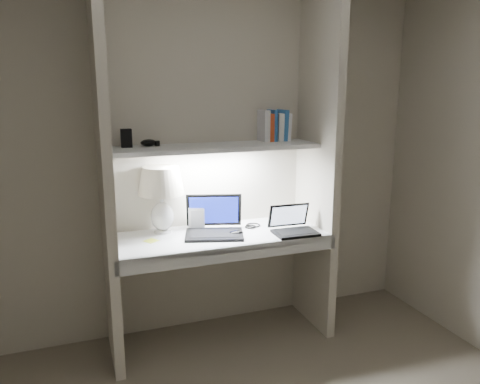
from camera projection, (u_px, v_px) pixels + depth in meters
name	position (u px, v px, depth m)	size (l,w,h in m)	color
back_wall	(208.00, 158.00, 3.32)	(3.20, 0.01, 2.50)	beige
alcove_panel_left	(105.00, 171.00, 2.82)	(0.06, 0.55, 2.50)	beige
alcove_panel_right	(318.00, 159.00, 3.31)	(0.06, 0.55, 2.50)	beige
desk	(220.00, 237.00, 3.18)	(1.40, 0.55, 0.04)	white
desk_apron	(233.00, 253.00, 2.95)	(1.46, 0.03, 0.10)	silver
shelf	(215.00, 147.00, 3.13)	(1.40, 0.36, 0.03)	silver
strip_light	(215.00, 151.00, 3.14)	(0.60, 0.04, 0.01)	white
table_lamp	(161.00, 189.00, 3.14)	(0.31, 0.31, 0.46)	white
laptop_main	(214.00, 225.00, 3.18)	(0.46, 0.42, 0.26)	black
laptop_netbook	(293.00, 226.00, 3.20)	(0.30, 0.26, 0.19)	black
speaker	(196.00, 218.00, 3.29)	(0.11, 0.08, 0.16)	silver
mouse	(236.00, 233.00, 3.14)	(0.09, 0.06, 0.03)	black
cable_coil	(253.00, 225.00, 3.36)	(0.10, 0.10, 0.01)	black
sticky_note	(151.00, 241.00, 3.03)	(0.08, 0.08, 0.00)	#C7D52D
book_row	(274.00, 126.00, 3.36)	(0.21, 0.15, 0.22)	white
shelf_box	(126.00, 138.00, 3.00)	(0.07, 0.05, 0.12)	black
shelf_gadget	(148.00, 143.00, 3.06)	(0.11, 0.08, 0.05)	black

